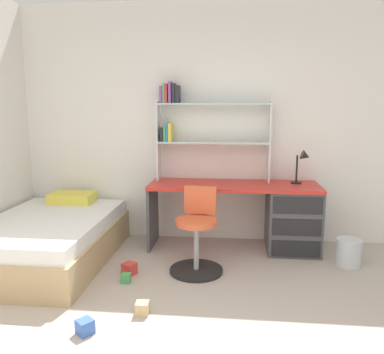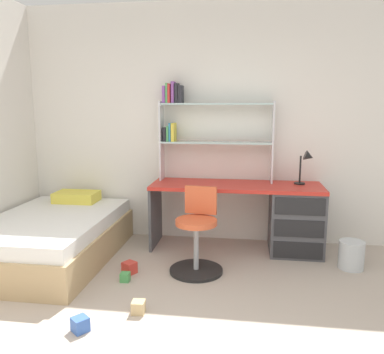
{
  "view_description": "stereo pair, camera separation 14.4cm",
  "coord_description": "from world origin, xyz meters",
  "px_view_note": "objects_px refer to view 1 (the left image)",
  "views": [
    {
      "loc": [
        0.26,
        -1.83,
        1.59
      ],
      "look_at": [
        -0.12,
        1.77,
        0.94
      ],
      "focal_mm": 36.44,
      "sensor_mm": 36.0,
      "label": 1
    },
    {
      "loc": [
        0.4,
        -1.82,
        1.59
      ],
      "look_at": [
        -0.12,
        1.77,
        0.94
      ],
      "focal_mm": 36.44,
      "sensor_mm": 36.0,
      "label": 2
    }
  ],
  "objects_px": {
    "bed_platform": "(49,239)",
    "waste_bin": "(349,253)",
    "desk": "(278,214)",
    "toy_block_blue_1": "(85,327)",
    "swivel_chair": "(197,238)",
    "bookshelf_hutch": "(198,123)",
    "toy_block_natural_0": "(142,308)",
    "toy_block_red_3": "(129,269)",
    "toy_block_green_2": "(126,278)",
    "desk_lamp": "(303,161)"
  },
  "relations": [
    {
      "from": "swivel_chair",
      "to": "toy_block_green_2",
      "type": "relative_size",
      "value": 9.84
    },
    {
      "from": "toy_block_blue_1",
      "to": "toy_block_green_2",
      "type": "xyz_separation_m",
      "value": [
        0.07,
        0.83,
        -0.01
      ]
    },
    {
      "from": "swivel_chair",
      "to": "toy_block_red_3",
      "type": "bearing_deg",
      "value": -166.37
    },
    {
      "from": "desk",
      "to": "toy_block_blue_1",
      "type": "distance_m",
      "value": 2.42
    },
    {
      "from": "waste_bin",
      "to": "toy_block_natural_0",
      "type": "xyz_separation_m",
      "value": [
        -1.86,
        -1.14,
        -0.09
      ]
    },
    {
      "from": "swivel_chair",
      "to": "toy_block_blue_1",
      "type": "bearing_deg",
      "value": -120.63
    },
    {
      "from": "desk",
      "to": "bookshelf_hutch",
      "type": "relative_size",
      "value": 1.46
    },
    {
      "from": "desk_lamp",
      "to": "toy_block_natural_0",
      "type": "xyz_separation_m",
      "value": [
        -1.45,
        -1.61,
        -0.95
      ]
    },
    {
      "from": "toy_block_blue_1",
      "to": "toy_block_green_2",
      "type": "relative_size",
      "value": 1.27
    },
    {
      "from": "toy_block_natural_0",
      "to": "swivel_chair",
      "type": "bearing_deg",
      "value": 68.13
    },
    {
      "from": "waste_bin",
      "to": "toy_block_green_2",
      "type": "bearing_deg",
      "value": -164.11
    },
    {
      "from": "bookshelf_hutch",
      "to": "waste_bin",
      "type": "height_order",
      "value": "bookshelf_hutch"
    },
    {
      "from": "swivel_chair",
      "to": "toy_block_blue_1",
      "type": "height_order",
      "value": "swivel_chair"
    },
    {
      "from": "bookshelf_hutch",
      "to": "bed_platform",
      "type": "xyz_separation_m",
      "value": [
        -1.48,
        -0.78,
        -1.18
      ]
    },
    {
      "from": "toy_block_blue_1",
      "to": "toy_block_green_2",
      "type": "height_order",
      "value": "toy_block_blue_1"
    },
    {
      "from": "swivel_chair",
      "to": "desk",
      "type": "bearing_deg",
      "value": 38.69
    },
    {
      "from": "desk_lamp",
      "to": "waste_bin",
      "type": "bearing_deg",
      "value": -49.24
    },
    {
      "from": "desk_lamp",
      "to": "toy_block_green_2",
      "type": "distance_m",
      "value": 2.25
    },
    {
      "from": "toy_block_natural_0",
      "to": "desk_lamp",
      "type": "bearing_deg",
      "value": 47.99
    },
    {
      "from": "toy_block_green_2",
      "to": "desk_lamp",
      "type": "bearing_deg",
      "value": 32.01
    },
    {
      "from": "desk",
      "to": "toy_block_red_3",
      "type": "relative_size",
      "value": 16.71
    },
    {
      "from": "desk",
      "to": "bed_platform",
      "type": "distance_m",
      "value": 2.48
    },
    {
      "from": "bookshelf_hutch",
      "to": "toy_block_natural_0",
      "type": "relative_size",
      "value": 13.01
    },
    {
      "from": "bookshelf_hutch",
      "to": "swivel_chair",
      "type": "xyz_separation_m",
      "value": [
        0.07,
        -0.86,
        -1.08
      ]
    },
    {
      "from": "toy_block_blue_1",
      "to": "toy_block_green_2",
      "type": "bearing_deg",
      "value": 85.49
    },
    {
      "from": "swivel_chair",
      "to": "toy_block_natural_0",
      "type": "distance_m",
      "value": 0.97
    },
    {
      "from": "toy_block_green_2",
      "to": "bookshelf_hutch",
      "type": "bearing_deg",
      "value": 65.23
    },
    {
      "from": "waste_bin",
      "to": "desk",
      "type": "bearing_deg",
      "value": 149.32
    },
    {
      "from": "toy_block_blue_1",
      "to": "toy_block_natural_0",
      "type": "bearing_deg",
      "value": 41.27
    },
    {
      "from": "swivel_chair",
      "to": "bed_platform",
      "type": "xyz_separation_m",
      "value": [
        -1.56,
        0.08,
        -0.09
      ]
    },
    {
      "from": "toy_block_green_2",
      "to": "desk",
      "type": "bearing_deg",
      "value": 34.49
    },
    {
      "from": "desk",
      "to": "toy_block_natural_0",
      "type": "height_order",
      "value": "desk"
    },
    {
      "from": "bed_platform",
      "to": "swivel_chair",
      "type": "bearing_deg",
      "value": -3.05
    },
    {
      "from": "bookshelf_hutch",
      "to": "bed_platform",
      "type": "distance_m",
      "value": 2.05
    },
    {
      "from": "swivel_chair",
      "to": "toy_block_green_2",
      "type": "height_order",
      "value": "swivel_chair"
    },
    {
      "from": "toy_block_green_2",
      "to": "swivel_chair",
      "type": "bearing_deg",
      "value": 28.11
    },
    {
      "from": "swivel_chair",
      "to": "toy_block_red_3",
      "type": "xyz_separation_m",
      "value": [
        -0.64,
        -0.15,
        -0.27
      ]
    },
    {
      "from": "desk",
      "to": "toy_block_red_3",
      "type": "xyz_separation_m",
      "value": [
        -1.48,
        -0.83,
        -0.36
      ]
    },
    {
      "from": "toy_block_blue_1",
      "to": "toy_block_red_3",
      "type": "xyz_separation_m",
      "value": [
        0.05,
        1.01,
        0.0
      ]
    },
    {
      "from": "toy_block_natural_0",
      "to": "toy_block_blue_1",
      "type": "xyz_separation_m",
      "value": [
        -0.34,
        -0.3,
        0.0
      ]
    },
    {
      "from": "waste_bin",
      "to": "toy_block_green_2",
      "type": "xyz_separation_m",
      "value": [
        -2.14,
        -0.61,
        -0.1
      ]
    },
    {
      "from": "bed_platform",
      "to": "waste_bin",
      "type": "bearing_deg",
      "value": 3.58
    },
    {
      "from": "toy_block_blue_1",
      "to": "desk",
      "type": "bearing_deg",
      "value": 50.22
    },
    {
      "from": "desk",
      "to": "toy_block_blue_1",
      "type": "bearing_deg",
      "value": -129.78
    },
    {
      "from": "bed_platform",
      "to": "waste_bin",
      "type": "xyz_separation_m",
      "value": [
        3.07,
        0.19,
        -0.09
      ]
    },
    {
      "from": "swivel_chair",
      "to": "toy_block_green_2",
      "type": "xyz_separation_m",
      "value": [
        -0.63,
        -0.33,
        -0.29
      ]
    },
    {
      "from": "swivel_chair",
      "to": "bookshelf_hutch",
      "type": "bearing_deg",
      "value": 94.96
    },
    {
      "from": "bed_platform",
      "to": "desk",
      "type": "bearing_deg",
      "value": 13.85
    },
    {
      "from": "desk",
      "to": "toy_block_blue_1",
      "type": "height_order",
      "value": "desk"
    },
    {
      "from": "toy_block_natural_0",
      "to": "toy_block_green_2",
      "type": "bearing_deg",
      "value": 117.63
    }
  ]
}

